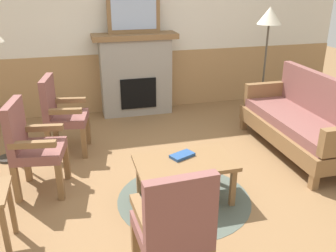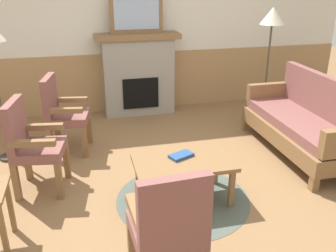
{
  "view_description": "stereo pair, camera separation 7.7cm",
  "coord_description": "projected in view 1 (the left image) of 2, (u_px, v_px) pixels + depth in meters",
  "views": [
    {
      "loc": [
        -0.96,
        -3.29,
        2.11
      ],
      "look_at": [
        0.0,
        0.35,
        0.55
      ],
      "focal_mm": 39.24,
      "sensor_mm": 36.0,
      "label": 1
    },
    {
      "loc": [
        -0.89,
        -3.31,
        2.11
      ],
      "look_at": [
        0.0,
        0.35,
        0.55
      ],
      "focal_mm": 39.24,
      "sensor_mm": 36.0,
      "label": 2
    }
  ],
  "objects": [
    {
      "name": "ground_plane",
      "position": [
        176.0,
        185.0,
        3.97
      ],
      "size": [
        14.0,
        14.0,
        0.0
      ],
      "primitive_type": "plane",
      "color": "olive"
    },
    {
      "name": "wall_back",
      "position": [
        132.0,
        29.0,
        5.79
      ],
      "size": [
        7.2,
        0.14,
        2.7
      ],
      "color": "silver",
      "rests_on": "ground_plane"
    },
    {
      "name": "fireplace",
      "position": [
        136.0,
        74.0,
        5.82
      ],
      "size": [
        1.3,
        0.44,
        1.28
      ],
      "color": "gray",
      "rests_on": "ground_plane"
    },
    {
      "name": "framed_picture",
      "position": [
        134.0,
        14.0,
        5.48
      ],
      "size": [
        0.8,
        0.04,
        0.56
      ],
      "color": "brown",
      "rests_on": "fireplace"
    },
    {
      "name": "couch",
      "position": [
        301.0,
        122.0,
        4.59
      ],
      "size": [
        0.7,
        1.8,
        0.98
      ],
      "color": "brown",
      "rests_on": "ground_plane"
    },
    {
      "name": "coffee_table",
      "position": [
        185.0,
        165.0,
        3.57
      ],
      "size": [
        0.96,
        0.56,
        0.44
      ],
      "color": "brown",
      "rests_on": "ground_plane"
    },
    {
      "name": "round_rug",
      "position": [
        184.0,
        199.0,
        3.72
      ],
      "size": [
        1.35,
        1.35,
        0.01
      ],
      "primitive_type": "cylinder",
      "color": "#4C564C",
      "rests_on": "ground_plane"
    },
    {
      "name": "book_on_table",
      "position": [
        182.0,
        155.0,
        3.62
      ],
      "size": [
        0.27,
        0.22,
        0.03
      ],
      "primitive_type": "cube",
      "rotation": [
        0.0,
        0.0,
        0.42
      ],
      "color": "navy",
      "rests_on": "coffee_table"
    },
    {
      "name": "armchair_near_fireplace",
      "position": [
        31.0,
        143.0,
        3.68
      ],
      "size": [
        0.55,
        0.55,
        0.98
      ],
      "color": "brown",
      "rests_on": "ground_plane"
    },
    {
      "name": "armchair_by_window_left",
      "position": [
        61.0,
        112.0,
        4.53
      ],
      "size": [
        0.55,
        0.55,
        0.98
      ],
      "color": "brown",
      "rests_on": "ground_plane"
    },
    {
      "name": "armchair_front_left",
      "position": [
        174.0,
        225.0,
        2.48
      ],
      "size": [
        0.51,
        0.51,
        0.98
      ],
      "color": "brown",
      "rests_on": "ground_plane"
    },
    {
      "name": "floor_lamp_by_couch",
      "position": [
        269.0,
        23.0,
        5.41
      ],
      "size": [
        0.36,
        0.36,
        1.68
      ],
      "color": "#332D28",
      "rests_on": "ground_plane"
    }
  ]
}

